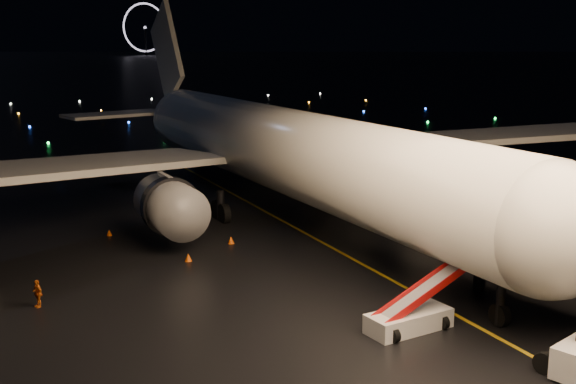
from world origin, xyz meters
name	(u,v)px	position (x,y,z in m)	size (l,w,h in m)	color
lane_centre	(332,248)	(12.00, 15.00, 0.01)	(0.25, 80.00, 0.02)	gold
airliner	(264,100)	(12.16, 27.72, 9.40)	(66.35, 63.03, 18.80)	silver
belt_loader	(409,300)	(8.57, 0.39, 1.59)	(6.54, 1.78, 3.17)	silver
crew_c	(37,293)	(-8.01, 11.52, 0.78)	(0.91, 0.38, 1.55)	orange
safety_cone_0	(231,240)	(5.92, 19.00, 0.27)	(0.48, 0.48, 0.54)	#EF5307
safety_cone_1	(109,233)	(-1.61, 24.82, 0.23)	(0.41, 0.41, 0.47)	#EF5307
safety_cone_2	(188,257)	(1.89, 16.19, 0.27)	(0.48, 0.48, 0.55)	#EF5307
ferris_wheel	(145,30)	(170.00, 720.00, 26.00)	(50.00, 4.00, 52.00)	black
taxiway_lights	(29,123)	(0.00, 106.00, 0.18)	(164.00, 92.00, 0.36)	black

